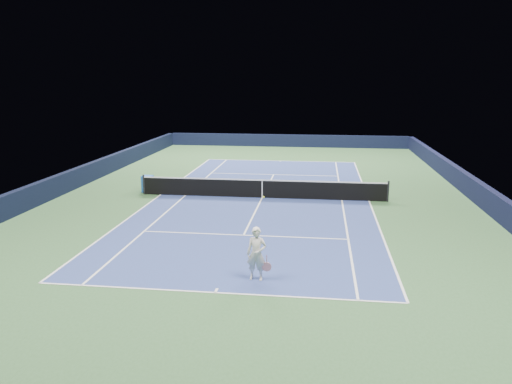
# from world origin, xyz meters

# --- Properties ---
(ground) EXTENTS (40.00, 40.00, 0.00)m
(ground) POSITION_xyz_m (0.00, 0.00, 0.00)
(ground) COLOR #30562E
(ground) RESTS_ON ground
(wall_far) EXTENTS (22.00, 0.35, 1.10)m
(wall_far) POSITION_xyz_m (0.00, 19.82, 0.55)
(wall_far) COLOR black
(wall_far) RESTS_ON ground
(wall_right) EXTENTS (0.35, 40.00, 1.10)m
(wall_right) POSITION_xyz_m (10.82, 0.00, 0.55)
(wall_right) COLOR #111333
(wall_right) RESTS_ON ground
(wall_left) EXTENTS (0.35, 40.00, 1.10)m
(wall_left) POSITION_xyz_m (-10.82, 0.00, 0.55)
(wall_left) COLOR black
(wall_left) RESTS_ON ground
(court_surface) EXTENTS (10.97, 23.77, 0.01)m
(court_surface) POSITION_xyz_m (0.00, 0.00, 0.00)
(court_surface) COLOR navy
(court_surface) RESTS_ON ground
(baseline_far) EXTENTS (10.97, 0.08, 0.00)m
(baseline_far) POSITION_xyz_m (0.00, 11.88, 0.01)
(baseline_far) COLOR white
(baseline_far) RESTS_ON ground
(baseline_near) EXTENTS (10.97, 0.08, 0.00)m
(baseline_near) POSITION_xyz_m (0.00, -11.88, 0.01)
(baseline_near) COLOR white
(baseline_near) RESTS_ON ground
(sideline_doubles_right) EXTENTS (0.08, 23.77, 0.00)m
(sideline_doubles_right) POSITION_xyz_m (5.49, 0.00, 0.01)
(sideline_doubles_right) COLOR white
(sideline_doubles_right) RESTS_ON ground
(sideline_doubles_left) EXTENTS (0.08, 23.77, 0.00)m
(sideline_doubles_left) POSITION_xyz_m (-5.49, 0.00, 0.01)
(sideline_doubles_left) COLOR white
(sideline_doubles_left) RESTS_ON ground
(sideline_singles_right) EXTENTS (0.08, 23.77, 0.00)m
(sideline_singles_right) POSITION_xyz_m (4.12, 0.00, 0.01)
(sideline_singles_right) COLOR white
(sideline_singles_right) RESTS_ON ground
(sideline_singles_left) EXTENTS (0.08, 23.77, 0.00)m
(sideline_singles_left) POSITION_xyz_m (-4.12, 0.00, 0.01)
(sideline_singles_left) COLOR white
(sideline_singles_left) RESTS_ON ground
(service_line_far) EXTENTS (8.23, 0.08, 0.00)m
(service_line_far) POSITION_xyz_m (0.00, 6.40, 0.01)
(service_line_far) COLOR white
(service_line_far) RESTS_ON ground
(service_line_near) EXTENTS (8.23, 0.08, 0.00)m
(service_line_near) POSITION_xyz_m (0.00, -6.40, 0.01)
(service_line_near) COLOR white
(service_line_near) RESTS_ON ground
(center_service_line) EXTENTS (0.08, 12.80, 0.00)m
(center_service_line) POSITION_xyz_m (0.00, 0.00, 0.01)
(center_service_line) COLOR white
(center_service_line) RESTS_ON ground
(center_mark_far) EXTENTS (0.08, 0.30, 0.00)m
(center_mark_far) POSITION_xyz_m (0.00, 11.73, 0.01)
(center_mark_far) COLOR white
(center_mark_far) RESTS_ON ground
(center_mark_near) EXTENTS (0.08, 0.30, 0.00)m
(center_mark_near) POSITION_xyz_m (0.00, -11.73, 0.01)
(center_mark_near) COLOR white
(center_mark_near) RESTS_ON ground
(tennis_net) EXTENTS (12.90, 0.10, 1.07)m
(tennis_net) POSITION_xyz_m (0.00, 0.00, 0.50)
(tennis_net) COLOR black
(tennis_net) RESTS_ON ground
(sponsor_cube) EXTENTS (0.62, 0.53, 0.90)m
(sponsor_cube) POSITION_xyz_m (-6.40, 0.59, 0.45)
(sponsor_cube) COLOR blue
(sponsor_cube) RESTS_ON ground
(tennis_player) EXTENTS (0.79, 1.26, 2.44)m
(tennis_player) POSITION_xyz_m (1.08, -10.76, 0.85)
(tennis_player) COLOR silver
(tennis_player) RESTS_ON ground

